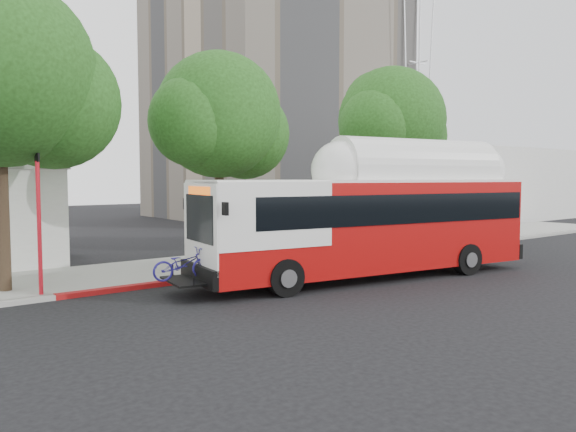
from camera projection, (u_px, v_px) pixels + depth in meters
name	position (u px, v px, depth m)	size (l,w,h in m)	color
ground	(340.00, 287.00, 18.60)	(120.00, 120.00, 0.00)	black
sidewalk	(234.00, 262.00, 23.70)	(60.00, 5.00, 0.15)	gray
curb_strip	(270.00, 270.00, 21.66)	(60.00, 0.30, 0.15)	gray
red_curb_segment	(202.00, 278.00, 19.81)	(10.00, 0.32, 0.16)	maroon
street_tree_left	(15.00, 81.00, 17.26)	(6.67, 5.80, 9.74)	#2D2116
street_tree_mid	(226.00, 121.00, 22.58)	(5.75, 5.00, 8.62)	#2D2116
street_tree_right	(397.00, 126.00, 28.57)	(6.21, 5.40, 9.18)	#2D2116
apartment_tower	(273.00, 22.00, 50.43)	(18.00, 18.00, 37.00)	tan
horizon_block	(463.00, 184.00, 49.41)	(20.00, 12.00, 6.00)	silver
transit_bus	(371.00, 225.00, 20.26)	(14.03, 4.69, 4.08)	#A20C0B
signal_pole	(39.00, 225.00, 16.63)	(0.12, 0.41, 4.36)	red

